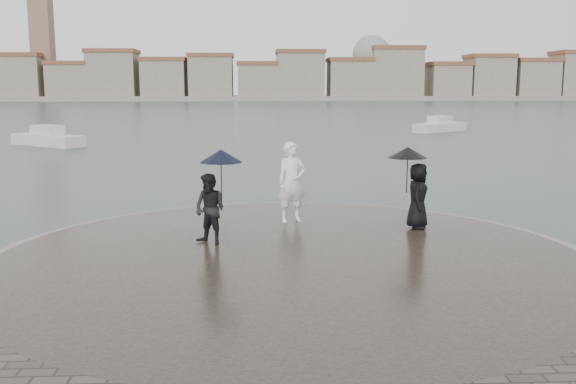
{
  "coord_description": "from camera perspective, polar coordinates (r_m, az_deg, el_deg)",
  "views": [
    {
      "loc": [
        -0.7,
        -9.0,
        3.73
      ],
      "look_at": [
        0.0,
        4.8,
        1.45
      ],
      "focal_mm": 40.0,
      "sensor_mm": 36.0,
      "label": 1
    }
  ],
  "objects": [
    {
      "name": "statue",
      "position": [
        16.03,
        0.33,
        0.89
      ],
      "size": [
        0.85,
        0.68,
        2.01
      ],
      "primitive_type": "imported",
      "rotation": [
        0.0,
        0.0,
        0.31
      ],
      "color": "white",
      "rests_on": "quay_tip"
    },
    {
      "name": "boats",
      "position": [
        47.24,
        -1.61,
        5.31
      ],
      "size": [
        33.84,
        15.98,
        1.5
      ],
      "color": "beige",
      "rests_on": "ground"
    },
    {
      "name": "visitor_left",
      "position": [
        13.86,
        -6.69,
        -0.21
      ],
      "size": [
        1.2,
        1.03,
        2.04
      ],
      "color": "black",
      "rests_on": "quay_tip"
    },
    {
      "name": "kerb_ring",
      "position": [
        13.02,
        0.29,
        -6.55
      ],
      "size": [
        12.5,
        12.5,
        0.32
      ],
      "primitive_type": "cylinder",
      "color": "gray",
      "rests_on": "ground"
    },
    {
      "name": "far_skyline",
      "position": [
        169.81,
        -4.87,
        9.99
      ],
      "size": [
        260.0,
        20.0,
        37.0
      ],
      "color": "gray",
      "rests_on": "ground"
    },
    {
      "name": "quay_tip",
      "position": [
        13.02,
        0.29,
        -6.46
      ],
      "size": [
        11.9,
        11.9,
        0.36
      ],
      "primitive_type": "cylinder",
      "color": "#2D261E",
      "rests_on": "ground"
    },
    {
      "name": "visitor_right",
      "position": [
        15.57,
        11.21,
        0.74
      ],
      "size": [
        1.1,
        1.03,
        1.95
      ],
      "color": "black",
      "rests_on": "quay_tip"
    },
    {
      "name": "ground",
      "position": [
        9.77,
        1.47,
        -13.09
      ],
      "size": [
        400.0,
        400.0,
        0.0
      ],
      "primitive_type": "plane",
      "color": "#2B3835",
      "rests_on": "ground"
    }
  ]
}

